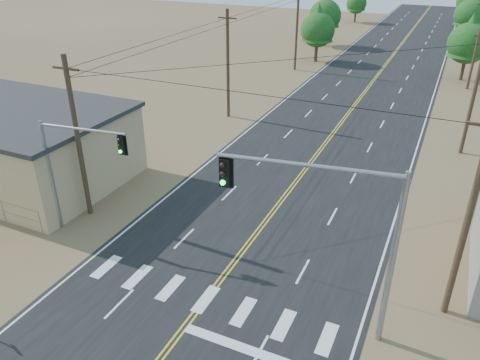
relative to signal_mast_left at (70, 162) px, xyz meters
The scene contains 14 objects.
road 22.45m from the signal_mast_left, 64.32° to the left, with size 15.00×200.00×0.02m, color black.
utility_pole_left_near 2.13m from the signal_mast_left, 118.35° to the left, with size 1.80×0.30×10.00m.
utility_pole_left_mid 21.84m from the signal_mast_left, 92.56° to the left, with size 1.80×0.30×10.00m.
utility_pole_left_far 41.82m from the signal_mast_left, 91.34° to the left, with size 1.80×0.30×10.00m.
utility_pole_right_near 20.11m from the signal_mast_left, ahead, with size 1.80×0.30×10.00m.
utility_pole_right_mid 29.61m from the signal_mast_left, 47.44° to the left, with size 1.80×0.30×10.00m.
utility_pole_right_far 46.36m from the signal_mast_left, 64.41° to the left, with size 1.80×0.30×10.00m.
signal_mast_left is the anchor object (origin of this frame).
signal_mast_right 15.52m from the signal_mast_left, ahead, with size 7.25×1.52×8.13m.
tree_left_near 47.69m from the signal_mast_left, 89.86° to the left, with size 4.70×4.70×7.83m.
tree_left_mid 58.80m from the signal_mast_left, 91.91° to the left, with size 5.01×5.01×8.35m.
tree_left_far 84.48m from the signal_mast_left, 91.67° to the left, with size 4.02×4.02×6.70m.
tree_right_near 49.54m from the signal_mast_left, 67.20° to the left, with size 4.81×4.81×8.01m.
tree_right_mid 72.89m from the signal_mast_left, 75.02° to the left, with size 4.90×4.90×8.16m.
Camera 1 is at (8.78, -7.09, 15.52)m, focal length 35.00 mm.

